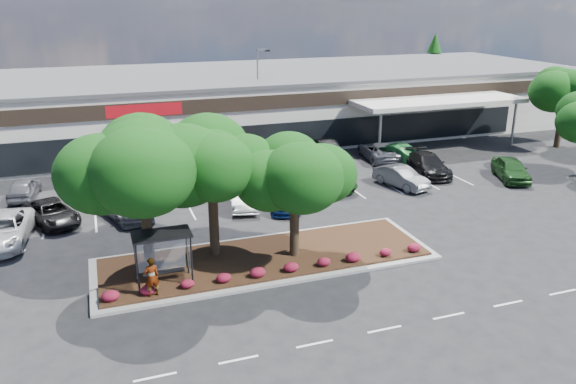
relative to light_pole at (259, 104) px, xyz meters
name	(u,v)px	position (x,y,z in m)	size (l,w,h in m)	color
ground	(330,289)	(-4.81, -28.04, -3.97)	(160.00, 160.00, 0.00)	black
retail_store	(197,105)	(-4.75, 5.87, -0.81)	(80.40, 25.20, 6.25)	silver
landscape_island	(266,258)	(-6.81, -24.04, -3.84)	(18.00, 6.00, 0.26)	#989893
lane_markings	(264,215)	(-4.95, -17.62, -3.96)	(33.12, 20.06, 0.01)	silver
shrub_row	(278,269)	(-6.81, -26.14, -3.46)	(17.00, 0.80, 0.50)	maroon
bus_shelter	(162,243)	(-12.31, -25.09, -1.66)	(2.75, 1.55, 2.59)	black
island_tree_west	(144,196)	(-12.81, -23.54, 0.24)	(7.20, 7.20, 7.89)	#0D370C
island_tree_mid	(212,190)	(-9.31, -22.84, -0.05)	(6.60, 6.60, 7.32)	#0D370C
island_tree_east	(294,197)	(-5.31, -24.34, -0.45)	(5.80, 5.80, 6.50)	#0D370C
tree_east_far	(563,107)	(26.19, -10.04, -0.16)	(6.40, 6.40, 7.62)	#0D370C
conifer_north_east	(433,67)	(29.19, 15.96, 0.53)	(3.96, 3.96, 9.00)	#0D370C
person_waiting	(152,277)	(-13.01, -26.34, -2.74)	(0.70, 0.46, 1.92)	#594C47
light_pole	(259,104)	(0.00, 0.00, 0.00)	(1.40, 0.83, 9.00)	#989893
car_0	(3,230)	(-20.31, -16.95, -3.15)	(2.71, 5.87, 1.63)	silver
car_1	(52,213)	(-17.82, -14.57, -3.28)	(2.26, 4.91, 1.36)	black
car_2	(123,205)	(-13.55, -14.84, -3.17)	(2.24, 5.50, 1.60)	#5C5B62
car_3	(245,194)	(-5.69, -15.54, -3.15)	(1.74, 4.98, 1.64)	silver
car_4	(283,197)	(-3.33, -16.61, -3.25)	(2.01, 4.94, 1.43)	navy
car_5	(324,178)	(0.87, -13.82, -3.18)	(2.60, 5.64, 1.57)	#194418
car_6	(401,177)	(6.33, -15.51, -3.21)	(1.59, 4.56, 1.50)	#505156
car_7	(428,164)	(9.93, -13.42, -3.16)	(2.27, 5.58, 1.62)	black
car_8	(511,169)	(15.25, -16.73, -3.13)	(1.98, 4.92, 1.68)	#204D1E
car_9	(24,188)	(-19.87, -8.92, -3.24)	(1.71, 4.25, 1.45)	slate
car_10	(97,174)	(-14.98, -7.52, -3.16)	(2.67, 5.80, 1.61)	silver
car_11	(169,174)	(-9.84, -9.17, -3.14)	(1.75, 5.03, 1.66)	maroon
car_12	(200,166)	(-7.18, -7.63, -3.24)	(2.03, 5.00, 1.45)	#1F4A1A
car_13	(266,157)	(-1.43, -6.79, -3.22)	(2.10, 5.18, 1.50)	maroon
car_14	(325,147)	(4.35, -5.68, -3.17)	(1.67, 4.80, 1.58)	black
car_15	(393,153)	(9.12, -9.31, -3.17)	(1.68, 4.83, 1.59)	#164E21
car_16	(379,151)	(8.29, -8.35, -3.20)	(2.54, 5.51, 1.53)	slate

